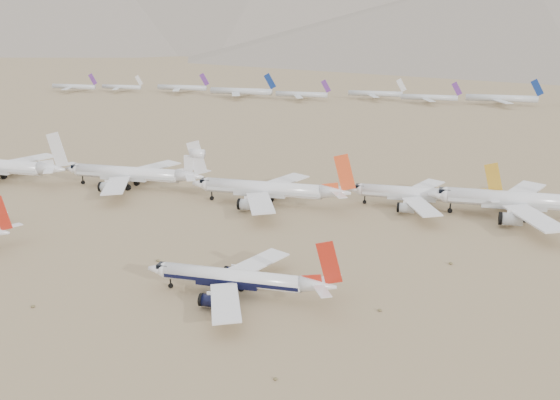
# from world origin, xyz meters

# --- Properties ---
(ground) EXTENTS (7000.00, 7000.00, 0.00)m
(ground) POSITION_xyz_m (0.00, 0.00, 0.00)
(ground) COLOR olive
(ground) RESTS_ON ground
(main_airliner) EXTENTS (40.46, 39.51, 14.28)m
(main_airliner) POSITION_xyz_m (-4.95, 1.13, 3.92)
(main_airliner) COLOR white
(main_airliner) RESTS_ON ground
(row2_navy_widebody) EXTENTS (54.08, 52.89, 19.24)m
(row2_navy_widebody) POSITION_xyz_m (58.98, 73.08, 5.37)
(row2_navy_widebody) COLOR white
(row2_navy_widebody) RESTS_ON ground
(row2_gold_tail) EXTENTS (44.16, 43.19, 15.72)m
(row2_gold_tail) POSITION_xyz_m (28.85, 76.13, 4.40)
(row2_gold_tail) COLOR white
(row2_gold_tail) RESTS_ON ground
(row2_orange_tail) EXTENTS (49.90, 48.82, 17.80)m
(row2_orange_tail) POSITION_xyz_m (-17.14, 67.37, 4.99)
(row2_orange_tail) COLOR white
(row2_orange_tail) RESTS_ON ground
(row2_white_trijet) EXTENTS (50.70, 49.55, 17.96)m
(row2_white_trijet) POSITION_xyz_m (-67.53, 74.56, 5.20)
(row2_white_trijet) COLOR white
(row2_white_trijet) RESTS_ON ground
(distant_storage_row) EXTENTS (504.60, 57.19, 16.04)m
(distant_storage_row) POSITION_xyz_m (-29.23, 330.06, 4.45)
(distant_storage_row) COLOR silver
(distant_storage_row) RESTS_ON ground
(desert_scrub) EXTENTS (261.14, 121.67, 0.63)m
(desert_scrub) POSITION_xyz_m (11.73, -24.11, 0.29)
(desert_scrub) COLOR brown
(desert_scrub) RESTS_ON ground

